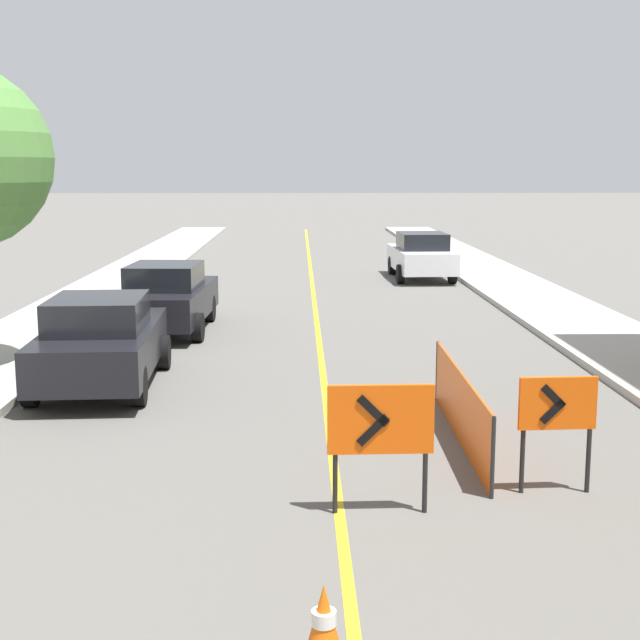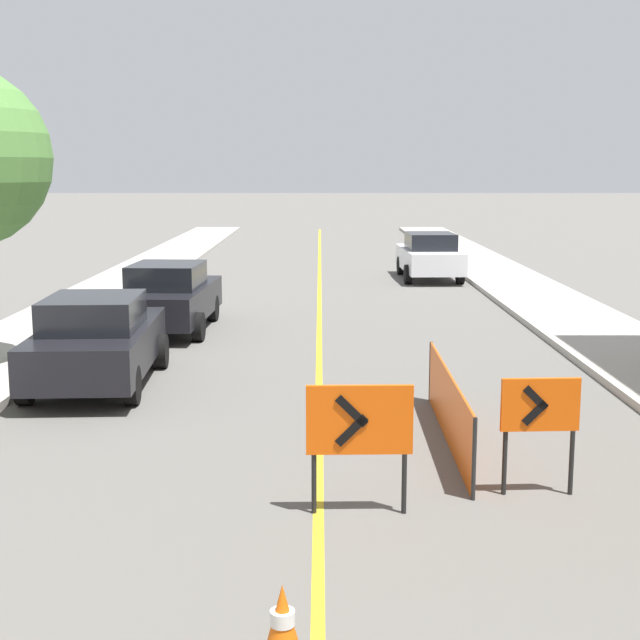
# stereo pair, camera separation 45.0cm
# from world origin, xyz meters

# --- Properties ---
(lane_stripe) EXTENTS (0.12, 65.98, 0.01)m
(lane_stripe) POSITION_xyz_m (0.00, 32.99, 0.00)
(lane_stripe) COLOR gold
(lane_stripe) RESTS_ON ground_plane
(sidewalk_left) EXTENTS (2.68, 65.98, 0.14)m
(sidewalk_left) POSITION_xyz_m (-6.29, 32.99, 0.07)
(sidewalk_left) COLOR #ADA89E
(sidewalk_left) RESTS_ON ground_plane
(sidewalk_right) EXTENTS (2.68, 65.98, 0.14)m
(sidewalk_right) POSITION_xyz_m (6.29, 32.99, 0.07)
(sidewalk_right) COLOR #ADA89E
(sidewalk_right) RESTS_ON ground_plane
(traffic_cone_farthest) EXTENTS (0.45, 0.45, 0.72)m
(traffic_cone_farthest) POSITION_xyz_m (-0.26, 16.69, 0.36)
(traffic_cone_farthest) COLOR black
(traffic_cone_farthest) RESTS_ON ground_plane
(arrow_barricade_primary) EXTENTS (1.16, 0.10, 1.44)m
(arrow_barricade_primary) POSITION_xyz_m (0.44, 19.85, 1.01)
(arrow_barricade_primary) COLOR #EF560C
(arrow_barricade_primary) RESTS_ON ground_plane
(arrow_barricade_secondary) EXTENTS (0.91, 0.11, 1.38)m
(arrow_barricade_secondary) POSITION_xyz_m (2.53, 20.42, 0.99)
(arrow_barricade_secondary) COLOR #EF560C
(arrow_barricade_secondary) RESTS_ON ground_plane
(safety_mesh_fence) EXTENTS (0.10, 4.46, 0.97)m
(safety_mesh_fence) POSITION_xyz_m (1.79, 22.45, 0.49)
(safety_mesh_fence) COLOR #EF560C
(safety_mesh_fence) RESTS_ON ground_plane
(parked_car_curb_near) EXTENTS (2.00, 4.38, 1.59)m
(parked_car_curb_near) POSITION_xyz_m (-3.84, 25.68, 0.80)
(parked_car_curb_near) COLOR black
(parked_car_curb_near) RESTS_ON ground_plane
(parked_car_curb_mid) EXTENTS (2.00, 4.38, 1.59)m
(parked_car_curb_mid) POSITION_xyz_m (-3.49, 30.98, 0.80)
(parked_car_curb_mid) COLOR black
(parked_car_curb_mid) RESTS_ON ground_plane
(parked_car_curb_far) EXTENTS (1.95, 4.36, 1.59)m
(parked_car_curb_far) POSITION_xyz_m (3.75, 40.78, 0.80)
(parked_car_curb_far) COLOR silver
(parked_car_curb_far) RESTS_ON ground_plane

